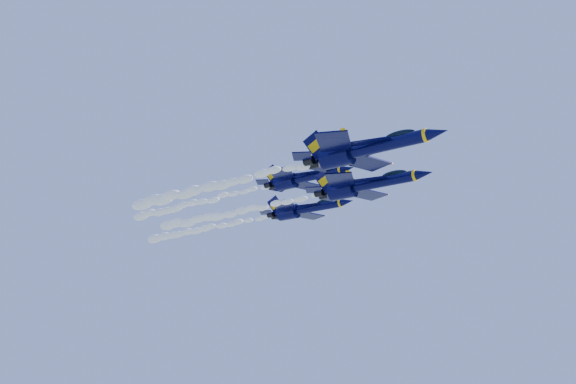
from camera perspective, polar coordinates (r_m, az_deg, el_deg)
The scene contains 8 objects.
jet_lead at distance 69.44m, azimuth 7.69°, elevation 4.34°, with size 18.59×15.25×6.91m.
smoke_trail_jet_lead at distance 82.09m, azimuth -7.74°, elevation 0.53°, with size 32.87×1.92×1.73m, color white.
jet_second at distance 80.06m, azimuth 7.78°, elevation 0.73°, with size 17.67×14.49×6.57m.
smoke_trail_jet_second at distance 92.35m, azimuth -5.69°, elevation -2.11°, with size 32.87×1.83×1.64m, color white.
jet_third at distance 91.99m, azimuth 1.52°, elevation 1.45°, with size 16.51×13.54×6.13m.
smoke_trail_jet_third at distance 105.61m, azimuth -9.33°, elevation -1.08°, with size 32.87×1.71×1.54m, color white.
jet_fourth at distance 104.15m, azimuth 1.68°, elevation -1.73°, with size 17.87×14.66×6.64m.
smoke_trail_jet_fourth at distance 118.10m, azimuth -8.30°, elevation -3.68°, with size 32.87×1.85×1.66m, color white.
Camera 1 is at (44.70, -73.25, 125.32)m, focal length 35.00 mm.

